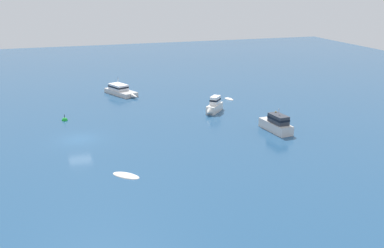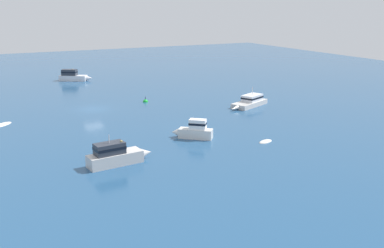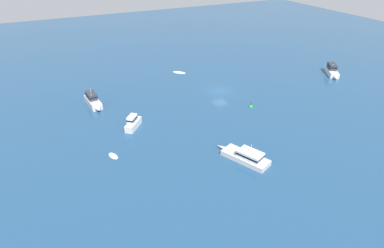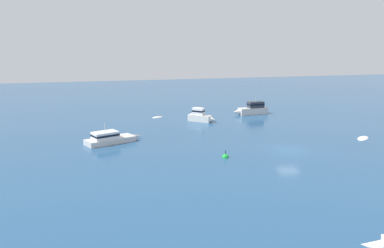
{
  "view_description": "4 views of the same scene",
  "coord_description": "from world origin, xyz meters",
  "px_view_note": "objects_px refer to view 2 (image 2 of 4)",
  "views": [
    {
      "loc": [
        -51.46,
        3.33,
        17.11
      ],
      "look_at": [
        -2.29,
        -12.61,
        1.26
      ],
      "focal_mm": 44.01,
      "sensor_mm": 36.0,
      "label": 1
    },
    {
      "loc": [
        -15.3,
        -59.24,
        14.0
      ],
      "look_at": [
        7.6,
        -14.87,
        0.51
      ],
      "focal_mm": 41.87,
      "sensor_mm": 36.0,
      "label": 2
    },
    {
      "loc": [
        47.08,
        -28.8,
        24.27
      ],
      "look_at": [
        11.46,
        -11.48,
        1.59
      ],
      "focal_mm": 30.12,
      "sensor_mm": 36.0,
      "label": 3
    },
    {
      "loc": [
        21.89,
        44.34,
        13.37
      ],
      "look_at": [
        10.47,
        -5.04,
        2.59
      ],
      "focal_mm": 40.09,
      "sensor_mm": 36.0,
      "label": 4
    }
  ],
  "objects_px": {
    "dinghy": "(2,125)",
    "cabin_cruiser": "(194,131)",
    "launch": "(117,155)",
    "channel_buoy": "(145,102)",
    "cabin_cruiser_1": "(250,101)",
    "launch_1": "(73,76)",
    "dinghy_1": "(265,142)"
  },
  "relations": [
    {
      "from": "cabin_cruiser_1",
      "to": "launch_1",
      "type": "xyz_separation_m",
      "value": [
        -17.22,
        32.95,
        0.24
      ]
    },
    {
      "from": "launch",
      "to": "channel_buoy",
      "type": "bearing_deg",
      "value": 57.06
    },
    {
      "from": "cabin_cruiser",
      "to": "launch_1",
      "type": "distance_m",
      "value": 43.32
    },
    {
      "from": "cabin_cruiser",
      "to": "cabin_cruiser_1",
      "type": "distance_m",
      "value": 17.6
    },
    {
      "from": "dinghy",
      "to": "dinghy_1",
      "type": "xyz_separation_m",
      "value": [
        23.89,
        -19.92,
        0.0
      ]
    },
    {
      "from": "cabin_cruiser_1",
      "to": "channel_buoy",
      "type": "xyz_separation_m",
      "value": [
        -12.16,
        9.23,
        -0.62
      ]
    },
    {
      "from": "dinghy_1",
      "to": "launch",
      "type": "height_order",
      "value": "launch"
    },
    {
      "from": "launch",
      "to": "cabin_cruiser_1",
      "type": "bearing_deg",
      "value": 24.71
    },
    {
      "from": "cabin_cruiser_1",
      "to": "channel_buoy",
      "type": "distance_m",
      "value": 15.28
    },
    {
      "from": "channel_buoy",
      "to": "cabin_cruiser",
      "type": "bearing_deg",
      "value": -96.26
    },
    {
      "from": "launch_1",
      "to": "dinghy_1",
      "type": "bearing_deg",
      "value": -46.93
    },
    {
      "from": "dinghy_1",
      "to": "cabin_cruiser_1",
      "type": "height_order",
      "value": "cabin_cruiser_1"
    },
    {
      "from": "dinghy",
      "to": "launch_1",
      "type": "distance_m",
      "value": 31.71
    },
    {
      "from": "cabin_cruiser_1",
      "to": "launch_1",
      "type": "height_order",
      "value": "cabin_cruiser_1"
    },
    {
      "from": "cabin_cruiser_1",
      "to": "dinghy_1",
      "type": "bearing_deg",
      "value": 37.2
    },
    {
      "from": "cabin_cruiser",
      "to": "launch",
      "type": "xyz_separation_m",
      "value": [
        -9.89,
        -4.01,
        0.04
      ]
    },
    {
      "from": "dinghy_1",
      "to": "launch_1",
      "type": "xyz_separation_m",
      "value": [
        -8.97,
        47.89,
        0.86
      ]
    },
    {
      "from": "dinghy_1",
      "to": "cabin_cruiser_1",
      "type": "relative_size",
      "value": 0.27
    },
    {
      "from": "dinghy_1",
      "to": "channel_buoy",
      "type": "xyz_separation_m",
      "value": [
        -3.91,
        24.16,
        0.0
      ]
    },
    {
      "from": "dinghy",
      "to": "launch",
      "type": "relative_size",
      "value": 0.47
    },
    {
      "from": "cabin_cruiser",
      "to": "dinghy_1",
      "type": "height_order",
      "value": "cabin_cruiser"
    },
    {
      "from": "launch_1",
      "to": "cabin_cruiser_1",
      "type": "bearing_deg",
      "value": -29.94
    },
    {
      "from": "cabin_cruiser",
      "to": "launch_1",
      "type": "bearing_deg",
      "value": -45.28
    },
    {
      "from": "cabin_cruiser_1",
      "to": "launch_1",
      "type": "bearing_deg",
      "value": -86.27
    },
    {
      "from": "cabin_cruiser",
      "to": "dinghy",
      "type": "xyz_separation_m",
      "value": [
        -17.84,
        15.26,
        -0.83
      ]
    },
    {
      "from": "dinghy_1",
      "to": "dinghy",
      "type": "bearing_deg",
      "value": -56.57
    },
    {
      "from": "dinghy",
      "to": "channel_buoy",
      "type": "bearing_deg",
      "value": -31.42
    },
    {
      "from": "launch",
      "to": "launch_1",
      "type": "xyz_separation_m",
      "value": [
        6.97,
        47.23,
        -0.01
      ]
    },
    {
      "from": "dinghy",
      "to": "cabin_cruiser",
      "type": "bearing_deg",
      "value": -83.91
    },
    {
      "from": "cabin_cruiser",
      "to": "channel_buoy",
      "type": "distance_m",
      "value": 19.63
    },
    {
      "from": "launch_1",
      "to": "dinghy",
      "type": "bearing_deg",
      "value": -85.62
    },
    {
      "from": "dinghy_1",
      "to": "cabin_cruiser_1",
      "type": "bearing_deg",
      "value": -135.68
    }
  ]
}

